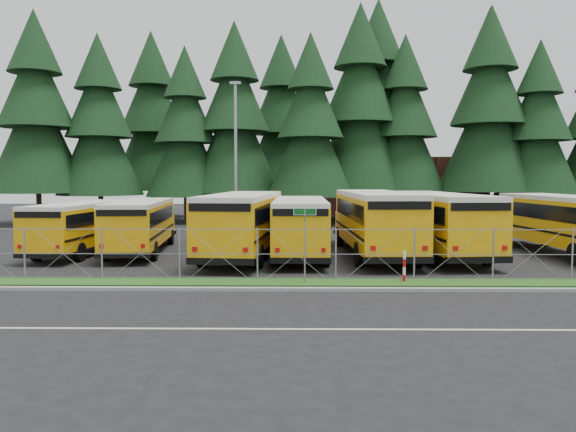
# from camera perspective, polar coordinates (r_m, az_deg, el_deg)

# --- Properties ---
(ground) EXTENTS (120.00, 120.00, 0.00)m
(ground) POSITION_cam_1_polar(r_m,az_deg,el_deg) (22.80, 7.20, -6.01)
(ground) COLOR black
(ground) RESTS_ON ground
(curb) EXTENTS (50.00, 0.25, 0.12)m
(curb) POSITION_cam_1_polar(r_m,az_deg,el_deg) (19.77, 8.21, -7.40)
(curb) COLOR gray
(curb) RESTS_ON ground
(grass_verge) EXTENTS (50.00, 1.40, 0.06)m
(grass_verge) POSITION_cam_1_polar(r_m,az_deg,el_deg) (21.14, 7.72, -6.73)
(grass_verge) COLOR #1B4E16
(grass_verge) RESTS_ON ground
(road_lane_line) EXTENTS (50.00, 0.12, 0.01)m
(road_lane_line) POSITION_cam_1_polar(r_m,az_deg,el_deg) (15.06, 10.66, -11.26)
(road_lane_line) COLOR beige
(road_lane_line) RESTS_ON ground
(chainlink_fence) EXTENTS (44.00, 0.10, 2.00)m
(chainlink_fence) POSITION_cam_1_polar(r_m,az_deg,el_deg) (21.67, 7.52, -3.87)
(chainlink_fence) COLOR gray
(chainlink_fence) RESTS_ON ground
(brick_building) EXTENTS (22.00, 10.00, 6.00)m
(brick_building) POSITION_cam_1_polar(r_m,az_deg,el_deg) (62.90, 8.60, 3.09)
(brick_building) COLOR maroon
(brick_building) RESTS_ON ground
(bus_0) EXTENTS (3.01, 10.18, 2.63)m
(bus_0) POSITION_cam_1_polar(r_m,az_deg,el_deg) (30.90, -19.96, -1.13)
(bus_0) COLOR #D99806
(bus_0) RESTS_ON ground
(bus_1) EXTENTS (3.43, 10.57, 2.72)m
(bus_1) POSITION_cam_1_polar(r_m,az_deg,el_deg) (30.22, -14.67, -1.05)
(bus_1) COLOR #D99806
(bus_1) RESTS_ON ground
(bus_3) EXTENTS (3.79, 12.15, 3.14)m
(bus_3) POSITION_cam_1_polar(r_m,az_deg,el_deg) (27.75, -4.49, -0.94)
(bus_3) COLOR #D99806
(bus_3) RESTS_ON ground
(bus_4) EXTENTS (2.64, 10.95, 2.87)m
(bus_4) POSITION_cam_1_polar(r_m,az_deg,el_deg) (27.82, 1.24, -1.20)
(bus_4) COLOR #D99806
(bus_4) RESTS_ON ground
(bus_5) EXTENTS (3.35, 12.36, 3.21)m
(bus_5) POSITION_cam_1_polar(r_m,az_deg,el_deg) (28.39, 8.75, -0.79)
(bus_5) COLOR #D99806
(bus_5) RESTS_ON ground
(bus_6) EXTENTS (3.98, 12.20, 3.14)m
(bus_6) POSITION_cam_1_polar(r_m,az_deg,el_deg) (29.02, 14.57, -0.84)
(bus_6) COLOR #D99806
(bus_6) RESTS_ON ground
(bus_east) EXTENTS (3.58, 11.68, 3.02)m
(bus_east) POSITION_cam_1_polar(r_m,az_deg,el_deg) (31.46, 26.06, -0.86)
(bus_east) COLOR #D99806
(bus_east) RESTS_ON ground
(street_sign) EXTENTS (0.84, 0.55, 2.81)m
(street_sign) POSITION_cam_1_polar(r_m,az_deg,el_deg) (20.60, 1.73, -1.35)
(street_sign) COLOR gray
(street_sign) RESTS_ON ground
(striped_bollard) EXTENTS (0.11, 0.11, 1.20)m
(striped_bollard) POSITION_cam_1_polar(r_m,az_deg,el_deg) (21.43, 11.72, -5.08)
(striped_bollard) COLOR #B20C0C
(striped_bollard) RESTS_ON ground
(light_standard) EXTENTS (0.70, 0.35, 10.14)m
(light_standard) POSITION_cam_1_polar(r_m,az_deg,el_deg) (37.19, -5.32, 6.37)
(light_standard) COLOR gray
(light_standard) RESTS_ON ground
(conifer_0) EXTENTS (8.06, 8.06, 17.82)m
(conifer_0) POSITION_cam_1_polar(r_m,az_deg,el_deg) (51.88, -24.20, 9.13)
(conifer_0) COLOR black
(conifer_0) RESTS_ON ground
(conifer_1) EXTENTS (7.32, 7.32, 16.19)m
(conifer_1) POSITION_cam_1_polar(r_m,az_deg,el_deg) (51.21, -18.63, 8.43)
(conifer_1) COLOR black
(conifer_1) RESTS_ON ground
(conifer_2) EXTENTS (6.89, 6.89, 15.25)m
(conifer_2) POSITION_cam_1_polar(r_m,az_deg,el_deg) (49.90, -10.37, 8.15)
(conifer_2) COLOR black
(conifer_2) RESTS_ON ground
(conifer_3) EXTENTS (7.90, 7.90, 17.47)m
(conifer_3) POSITION_cam_1_polar(r_m,az_deg,el_deg) (49.87, -5.43, 9.49)
(conifer_3) COLOR black
(conifer_3) RESTS_ON ground
(conifer_4) EXTENTS (7.14, 7.14, 15.79)m
(conifer_4) POSITION_cam_1_polar(r_m,az_deg,el_deg) (46.85, 2.29, 8.82)
(conifer_4) COLOR black
(conifer_4) RESTS_ON ground
(conifer_5) EXTENTS (8.68, 8.68, 19.20)m
(conifer_5) POSITION_cam_1_polar(r_m,az_deg,el_deg) (50.75, 7.30, 10.36)
(conifer_5) COLOR black
(conifer_5) RESTS_ON ground
(conifer_6) EXTENTS (7.42, 7.42, 16.42)m
(conifer_6) POSITION_cam_1_polar(r_m,az_deg,el_deg) (51.02, 11.74, 8.70)
(conifer_6) COLOR black
(conifer_6) RESTS_ON ground
(conifer_7) EXTENTS (8.36, 8.36, 18.48)m
(conifer_7) POSITION_cam_1_polar(r_m,az_deg,el_deg) (51.53, 19.78, 9.66)
(conifer_7) COLOR black
(conifer_7) RESTS_ON ground
(conifer_8) EXTENTS (6.94, 6.94, 15.35)m
(conifer_8) POSITION_cam_1_polar(r_m,az_deg,el_deg) (51.70, 24.07, 7.79)
(conifer_8) COLOR black
(conifer_8) RESTS_ON ground
(conifer_10) EXTENTS (8.16, 8.16, 18.04)m
(conifer_10) POSITION_cam_1_polar(r_m,az_deg,el_deg) (56.88, -13.63, 9.00)
(conifer_10) COLOR black
(conifer_10) RESTS_ON ground
(conifer_11) EXTENTS (8.28, 8.28, 18.32)m
(conifer_11) POSITION_cam_1_polar(r_m,az_deg,el_deg) (57.82, -0.69, 9.17)
(conifer_11) COLOR black
(conifer_11) RESTS_ON ground
(conifer_12) EXTENTS (9.19, 9.19, 20.31)m
(conifer_12) POSITION_cam_1_polar(r_m,az_deg,el_deg) (53.63, 9.08, 10.59)
(conifer_12) COLOR black
(conifer_12) RESTS_ON ground
(conifer_13) EXTENTS (8.97, 8.97, 19.84)m
(conifer_13) POSITION_cam_1_polar(r_m,az_deg,el_deg) (57.05, 19.63, 9.77)
(conifer_13) COLOR black
(conifer_13) RESTS_ON ground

